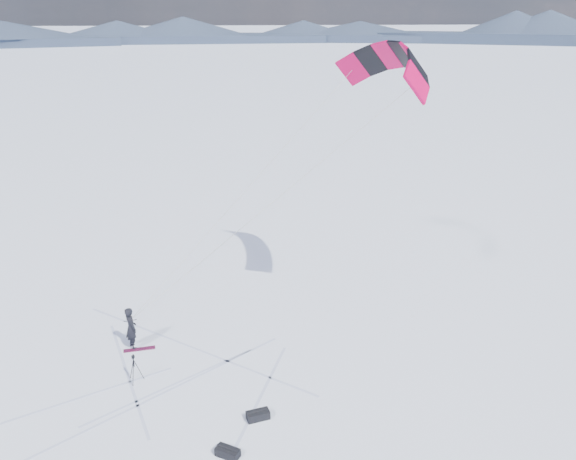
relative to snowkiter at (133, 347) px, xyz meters
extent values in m
plane|color=white|center=(1.18, -4.27, 0.00)|extent=(1800.00, 1800.00, 0.00)
cube|color=#192235|center=(189.27, 254.61, 2.32)|extent=(147.80, 124.57, 4.63)
cone|color=#192235|center=(189.27, 254.61, 4.63)|extent=(89.40, 89.40, 8.00)
cube|color=#192235|center=(100.07, 300.07, 2.32)|extent=(156.56, 89.15, 4.63)
cone|color=#192235|center=(100.07, 300.07, 4.63)|extent=(80.64, 80.64, 8.00)
cube|color=#192235|center=(1.18, 315.73, 2.32)|extent=(150.00, 45.00, 4.63)
cone|color=#192235|center=(1.18, 315.73, 4.63)|extent=(64.00, 64.00, 8.00)
cube|color=#A7B0D3|center=(-2.12, -5.97, 0.00)|extent=(3.52, 7.29, 0.01)
cube|color=#A7B0D3|center=(-0.42, -3.67, 0.00)|extent=(6.45, 7.79, 0.01)
cube|color=#A7B0D3|center=(1.28, -1.37, 0.00)|extent=(11.66, 3.07, 0.01)
cube|color=#A7B0D3|center=(2.98, -7.07, 0.00)|extent=(1.27, 5.91, 0.01)
cube|color=#A7B0D3|center=(4.68, -4.77, 0.00)|extent=(6.52, 4.83, 0.01)
imported|color=black|center=(0.00, 0.00, 0.00)|extent=(0.72, 0.84, 1.95)
cube|color=#7D184A|center=(0.28, -0.25, 0.02)|extent=(1.36, 0.30, 0.04)
cylinder|color=black|center=(0.39, -2.52, 0.50)|extent=(0.35, 0.10, 1.01)
cylinder|color=black|center=(0.11, -2.44, 0.50)|extent=(0.26, 0.28, 1.01)
cylinder|color=black|center=(0.18, -2.72, 0.50)|extent=(0.13, 0.35, 1.01)
cylinder|color=black|center=(0.23, -2.56, 0.85)|extent=(0.03, 0.03, 0.32)
cube|color=black|center=(0.23, -2.56, 1.06)|extent=(0.08, 0.08, 0.05)
cube|color=black|center=(0.23, -2.56, 1.14)|extent=(0.14, 0.11, 0.09)
cylinder|color=black|center=(0.23, -2.48, 1.14)|extent=(0.06, 0.09, 0.06)
cube|color=black|center=(4.68, -5.79, 0.16)|extent=(0.88, 0.51, 0.31)
cylinder|color=black|center=(4.68, -5.79, 0.33)|extent=(0.79, 0.19, 0.08)
cube|color=black|center=(3.41, -7.41, 0.15)|extent=(0.87, 0.80, 0.30)
cylinder|color=black|center=(3.41, -7.41, 0.32)|extent=(0.66, 0.53, 0.09)
cube|color=#C10441|center=(11.65, -1.73, 11.32)|extent=(1.53, 0.97, 1.66)
cube|color=black|center=(12.07, -0.84, 11.77)|extent=(1.34, 1.12, 1.52)
cube|color=#C10441|center=(12.28, 0.21, 12.05)|extent=(1.13, 1.18, 1.35)
cube|color=black|center=(12.27, 1.32, 12.14)|extent=(1.15, 1.19, 1.16)
cube|color=#C10441|center=(12.04, 2.41, 12.05)|extent=(1.35, 1.15, 1.35)
cube|color=black|center=(11.61, 3.39, 11.77)|extent=(1.53, 1.05, 1.52)
cube|color=#C10441|center=(11.02, 4.17, 11.32)|extent=(1.67, 0.86, 1.66)
cylinder|color=#979799|center=(5.83, -0.86, 6.33)|extent=(11.67, 1.75, 10.00)
cylinder|color=#979799|center=(5.51, 2.08, 6.33)|extent=(11.04, 4.19, 10.00)
cylinder|color=black|center=(0.00, 0.00, 1.34)|extent=(0.55, 0.09, 0.03)
camera|label=1|loc=(2.38, -22.25, 13.69)|focal=35.00mm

